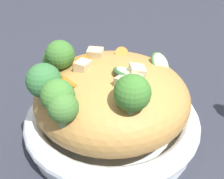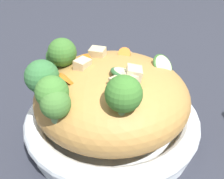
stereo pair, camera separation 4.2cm
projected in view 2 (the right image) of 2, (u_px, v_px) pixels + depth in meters
name	position (u px, v px, depth m)	size (l,w,h in m)	color
ground_plane	(112.00, 132.00, 0.47)	(3.00, 3.00, 0.00)	#2B2D37
serving_bowl	(112.00, 120.00, 0.46)	(0.31, 0.31, 0.05)	white
noodle_heap	(112.00, 96.00, 0.43)	(0.26, 0.26, 0.12)	#B58241
broccoli_florets	(71.00, 80.00, 0.36)	(0.20, 0.15, 0.08)	#97AF74
carrot_coins	(88.00, 65.00, 0.40)	(0.09, 0.13, 0.03)	orange
zucchini_slices	(110.00, 73.00, 0.40)	(0.23, 0.14, 0.06)	beige
chicken_chunks	(114.00, 72.00, 0.37)	(0.11, 0.11, 0.03)	beige
chopsticks_pair	(102.00, 58.00, 0.75)	(0.16, 0.16, 0.01)	tan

